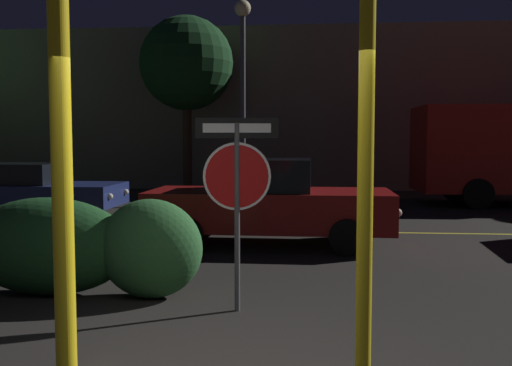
{
  "coord_description": "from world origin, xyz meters",
  "views": [
    {
      "loc": [
        0.66,
        -4.01,
        1.87
      ],
      "look_at": [
        -0.09,
        4.33,
        1.24
      ],
      "focal_mm": 40.0,
      "sensor_mm": 36.0,
      "label": 1
    }
  ],
  "objects_px": {
    "yellow_pole_left": "(62,189)",
    "hedge_bush_1": "(48,246)",
    "stop_sign": "(237,175)",
    "hedge_bush_2": "(151,249)",
    "street_lamp": "(243,64)",
    "passing_car_2": "(268,203)",
    "yellow_pole_right": "(365,196)",
    "passing_car_1": "(27,190)",
    "tree_0": "(187,64)"
  },
  "relations": [
    {
      "from": "hedge_bush_2",
      "to": "passing_car_2",
      "type": "distance_m",
      "value": 3.8
    },
    {
      "from": "yellow_pole_left",
      "to": "stop_sign",
      "type": "bearing_deg",
      "value": 58.27
    },
    {
      "from": "hedge_bush_1",
      "to": "passing_car_2",
      "type": "distance_m",
      "value": 4.33
    },
    {
      "from": "stop_sign",
      "to": "hedge_bush_1",
      "type": "height_order",
      "value": "stop_sign"
    },
    {
      "from": "hedge_bush_1",
      "to": "hedge_bush_2",
      "type": "bearing_deg",
      "value": -1.35
    },
    {
      "from": "yellow_pole_left",
      "to": "passing_car_1",
      "type": "relative_size",
      "value": 0.66
    },
    {
      "from": "yellow_pole_left",
      "to": "hedge_bush_1",
      "type": "bearing_deg",
      "value": 118.1
    },
    {
      "from": "stop_sign",
      "to": "passing_car_1",
      "type": "height_order",
      "value": "stop_sign"
    },
    {
      "from": "yellow_pole_left",
      "to": "passing_car_2",
      "type": "bearing_deg",
      "value": 78.42
    },
    {
      "from": "passing_car_2",
      "to": "street_lamp",
      "type": "distance_m",
      "value": 7.96
    },
    {
      "from": "hedge_bush_1",
      "to": "tree_0",
      "type": "height_order",
      "value": "tree_0"
    },
    {
      "from": "passing_car_2",
      "to": "street_lamp",
      "type": "xyz_separation_m",
      "value": [
        -1.26,
        7.08,
        3.41
      ]
    },
    {
      "from": "yellow_pole_left",
      "to": "tree_0",
      "type": "xyz_separation_m",
      "value": [
        -2.39,
        15.88,
        3.09
      ]
    },
    {
      "from": "yellow_pole_right",
      "to": "hedge_bush_1",
      "type": "xyz_separation_m",
      "value": [
        -3.54,
        2.43,
        -0.88
      ]
    },
    {
      "from": "stop_sign",
      "to": "street_lamp",
      "type": "height_order",
      "value": "street_lamp"
    },
    {
      "from": "tree_0",
      "to": "yellow_pole_left",
      "type": "bearing_deg",
      "value": -81.45
    },
    {
      "from": "yellow_pole_right",
      "to": "passing_car_1",
      "type": "height_order",
      "value": "yellow_pole_right"
    },
    {
      "from": "yellow_pole_right",
      "to": "street_lamp",
      "type": "distance_m",
      "value": 13.57
    },
    {
      "from": "stop_sign",
      "to": "passing_car_2",
      "type": "height_order",
      "value": "stop_sign"
    },
    {
      "from": "passing_car_2",
      "to": "tree_0",
      "type": "xyz_separation_m",
      "value": [
        -3.59,
        10.0,
        3.82
      ]
    },
    {
      "from": "hedge_bush_2",
      "to": "street_lamp",
      "type": "bearing_deg",
      "value": 90.57
    },
    {
      "from": "stop_sign",
      "to": "hedge_bush_1",
      "type": "distance_m",
      "value": 2.57
    },
    {
      "from": "yellow_pole_right",
      "to": "passing_car_1",
      "type": "xyz_separation_m",
      "value": [
        -7.2,
        9.11,
        -0.8
      ]
    },
    {
      "from": "stop_sign",
      "to": "hedge_bush_1",
      "type": "xyz_separation_m",
      "value": [
        -2.37,
        0.45,
        -0.9
      ]
    },
    {
      "from": "hedge_bush_2",
      "to": "street_lamp",
      "type": "xyz_separation_m",
      "value": [
        -0.11,
        10.69,
        3.58
      ]
    },
    {
      "from": "stop_sign",
      "to": "tree_0",
      "type": "xyz_separation_m",
      "value": [
        -3.53,
        14.04,
        3.09
      ]
    },
    {
      "from": "stop_sign",
      "to": "street_lamp",
      "type": "distance_m",
      "value": 11.49
    },
    {
      "from": "yellow_pole_right",
      "to": "street_lamp",
      "type": "height_order",
      "value": "street_lamp"
    },
    {
      "from": "stop_sign",
      "to": "yellow_pole_left",
      "type": "xyz_separation_m",
      "value": [
        -1.14,
        -1.85,
        0.0
      ]
    },
    {
      "from": "yellow_pole_left",
      "to": "hedge_bush_1",
      "type": "distance_m",
      "value": 2.76
    },
    {
      "from": "yellow_pole_left",
      "to": "passing_car_2",
      "type": "height_order",
      "value": "yellow_pole_left"
    },
    {
      "from": "yellow_pole_left",
      "to": "hedge_bush_1",
      "type": "xyz_separation_m",
      "value": [
        -1.23,
        2.3,
        -0.9
      ]
    },
    {
      "from": "yellow_pole_left",
      "to": "yellow_pole_right",
      "type": "height_order",
      "value": "yellow_pole_left"
    },
    {
      "from": "passing_car_2",
      "to": "street_lamp",
      "type": "relative_size",
      "value": 0.73
    },
    {
      "from": "street_lamp",
      "to": "tree_0",
      "type": "height_order",
      "value": "tree_0"
    },
    {
      "from": "hedge_bush_1",
      "to": "hedge_bush_2",
      "type": "relative_size",
      "value": 1.67
    },
    {
      "from": "passing_car_1",
      "to": "tree_0",
      "type": "relative_size",
      "value": 0.72
    },
    {
      "from": "yellow_pole_left",
      "to": "passing_car_1",
      "type": "bearing_deg",
      "value": 118.55
    },
    {
      "from": "hedge_bush_2",
      "to": "street_lamp",
      "type": "height_order",
      "value": "street_lamp"
    },
    {
      "from": "yellow_pole_left",
      "to": "tree_0",
      "type": "relative_size",
      "value": 0.48
    },
    {
      "from": "stop_sign",
      "to": "yellow_pole_right",
      "type": "bearing_deg",
      "value": -67.85
    },
    {
      "from": "hedge_bush_2",
      "to": "yellow_pole_right",
      "type": "bearing_deg",
      "value": -46.72
    },
    {
      "from": "hedge_bush_2",
      "to": "passing_car_2",
      "type": "xyz_separation_m",
      "value": [
        1.15,
        3.61,
        0.17
      ]
    },
    {
      "from": "passing_car_2",
      "to": "street_lamp",
      "type": "bearing_deg",
      "value": -169.11
    },
    {
      "from": "yellow_pole_right",
      "to": "passing_car_2",
      "type": "distance_m",
      "value": 6.15
    },
    {
      "from": "passing_car_2",
      "to": "yellow_pole_right",
      "type": "bearing_deg",
      "value": 11.26
    },
    {
      "from": "yellow_pole_left",
      "to": "street_lamp",
      "type": "distance_m",
      "value": 13.23
    },
    {
      "from": "stop_sign",
      "to": "passing_car_2",
      "type": "distance_m",
      "value": 4.1
    },
    {
      "from": "passing_car_2",
      "to": "hedge_bush_1",
      "type": "bearing_deg",
      "value": -33.35
    },
    {
      "from": "stop_sign",
      "to": "hedge_bush_2",
      "type": "xyz_separation_m",
      "value": [
        -1.09,
        0.42,
        -0.9
      ]
    }
  ]
}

